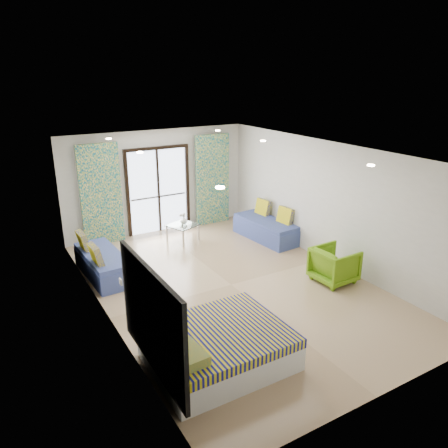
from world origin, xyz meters
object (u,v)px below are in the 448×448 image
bed (217,347)px  armchair (334,263)px  coffee_table (183,226)px  daybed_left (103,263)px  daybed_right (266,228)px

bed → armchair: (3.38, 1.12, 0.12)m
bed → coffee_table: (1.68, 4.76, 0.10)m
daybed_left → armchair: (4.02, -2.65, 0.12)m
bed → daybed_left: (-0.64, 3.77, -0.00)m
daybed_left → coffee_table: size_ratio=2.21×
daybed_right → coffee_table: (-1.91, 0.96, 0.10)m
coffee_table → daybed_right: bearing=-26.6°
daybed_right → coffee_table: size_ratio=2.26×
coffee_table → bed: bearing=-109.5°
daybed_left → armchair: daybed_left is taller
bed → coffee_table: bearing=70.5°
coffee_table → armchair: armchair is taller
daybed_left → bed: bearing=-83.1°
bed → armchair: bearing=18.4°
daybed_right → armchair: (-0.22, -2.68, 0.12)m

